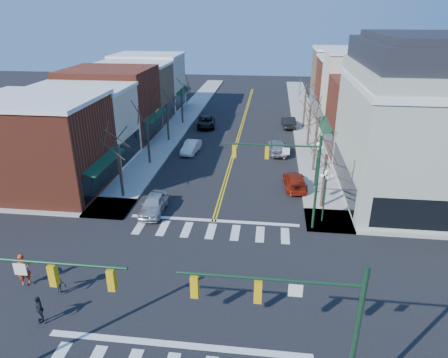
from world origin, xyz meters
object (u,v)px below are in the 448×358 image
(car_right_far, at_px, (289,122))
(pedestrian_dark_b, at_px, (59,280))
(car_left_mid, at_px, (191,147))
(pedestrian_dark_a, at_px, (39,309))
(lamppost_corner, at_px, (325,187))
(car_left_near, at_px, (154,204))
(car_right_mid, at_px, (277,146))
(car_left_far, at_px, (206,122))
(lamppost_midblock, at_px, (317,157))
(victorian_corner, at_px, (426,120))
(pedestrian_red_a, at_px, (24,269))
(car_right_near, at_px, (295,181))

(car_right_far, distance_m, pedestrian_dark_b, 39.14)
(car_left_mid, relative_size, pedestrian_dark_a, 2.62)
(lamppost_corner, distance_m, car_left_mid, 19.63)
(pedestrian_dark_a, bearing_deg, car_left_near, 126.24)
(car_right_mid, bearing_deg, car_left_near, 50.73)
(lamppost_corner, xyz_separation_m, car_left_far, (-13.00, 25.12, -2.27))
(car_right_far, bearing_deg, lamppost_midblock, 90.03)
(lamppost_corner, bearing_deg, victorian_corner, 35.86)
(victorian_corner, bearing_deg, car_left_near, -164.54)
(pedestrian_dark_a, bearing_deg, pedestrian_red_a, 179.01)
(car_left_far, relative_size, pedestrian_dark_a, 3.24)
(pedestrian_dark_b, bearing_deg, car_left_mid, -69.89)
(car_left_far, distance_m, car_right_far, 11.27)
(lamppost_corner, bearing_deg, car_right_far, 93.90)
(car_left_near, bearing_deg, car_right_near, 27.75)
(car_left_far, height_order, car_right_near, car_left_far)
(car_right_far, bearing_deg, car_left_mid, 41.52)
(car_right_mid, xyz_separation_m, pedestrian_dark_a, (-12.10, -27.96, 0.12))
(car_left_near, xyz_separation_m, car_right_mid, (9.75, 15.39, 0.08))
(car_left_mid, relative_size, car_right_near, 0.88)
(lamppost_midblock, distance_m, pedestrian_dark_b, 22.99)
(car_left_near, bearing_deg, car_left_mid, 88.69)
(victorian_corner, distance_m, car_left_mid, 23.72)
(car_left_near, height_order, pedestrian_red_a, pedestrian_red_a)
(lamppost_midblock, xyz_separation_m, pedestrian_red_a, (-18.01, -16.23, -1.83))
(lamppost_midblock, distance_m, car_right_mid, 9.82)
(lamppost_midblock, bearing_deg, lamppost_corner, -90.00)
(car_left_mid, relative_size, car_right_mid, 0.85)
(lamppost_midblock, xyz_separation_m, car_left_far, (-13.00, 18.62, -2.27))
(car_right_near, xyz_separation_m, pedestrian_red_a, (-16.21, -15.95, 0.47))
(car_left_near, bearing_deg, pedestrian_red_a, -117.09)
(victorian_corner, height_order, pedestrian_dark_a, victorian_corner)
(car_left_near, xyz_separation_m, car_right_near, (11.35, 6.15, -0.06))
(car_left_mid, bearing_deg, car_left_near, -84.82)
(pedestrian_red_a, height_order, pedestrian_dark_a, pedestrian_red_a)
(lamppost_midblock, relative_size, car_right_far, 0.96)
(lamppost_corner, height_order, lamppost_midblock, same)
(lamppost_midblock, bearing_deg, car_left_mid, 148.29)
(car_left_far, xyz_separation_m, car_right_near, (11.20, -18.90, -0.03))
(car_left_far, distance_m, car_right_near, 21.97)
(car_left_mid, distance_m, car_right_near, 13.95)
(victorian_corner, distance_m, pedestrian_dark_b, 29.48)
(victorian_corner, bearing_deg, pedestrian_dark_a, -142.14)
(pedestrian_red_a, bearing_deg, lamppost_corner, -8.66)
(car_right_mid, xyz_separation_m, pedestrian_red_a, (-14.61, -25.19, 0.33))
(car_left_far, height_order, pedestrian_dark_b, pedestrian_dark_b)
(lamppost_corner, relative_size, car_left_far, 0.87)
(car_right_mid, bearing_deg, pedestrian_red_a, 52.97)
(pedestrian_dark_a, bearing_deg, car_right_mid, 113.42)
(car_left_mid, bearing_deg, pedestrian_dark_b, -90.37)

